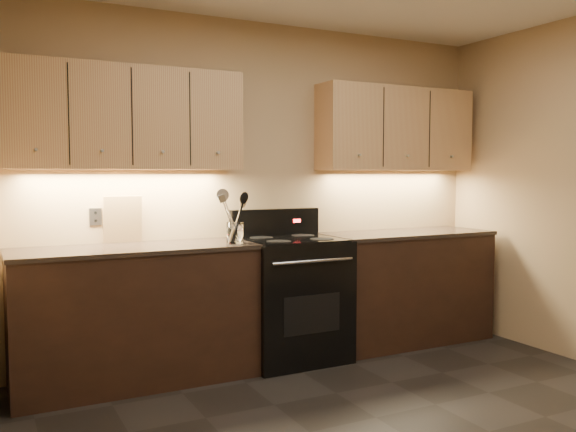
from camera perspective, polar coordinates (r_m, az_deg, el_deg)
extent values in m
cube|color=tan|center=(4.85, -2.29, 2.56)|extent=(4.00, 0.04, 2.60)
cube|color=black|center=(4.32, -14.07, -9.13)|extent=(1.60, 0.60, 0.90)
cube|color=#392B24|center=(4.24, -14.18, -2.99)|extent=(1.62, 0.62, 0.03)
cube|color=black|center=(5.30, 10.88, -6.64)|extent=(1.44, 0.60, 0.90)
cube|color=#392B24|center=(5.24, 10.95, -1.63)|extent=(1.46, 0.62, 0.03)
cube|color=black|center=(4.69, 0.31, -7.83)|extent=(0.76, 0.65, 0.92)
cube|color=black|center=(4.62, 0.32, -2.17)|extent=(0.70, 0.60, 0.01)
cube|color=black|center=(4.86, -1.23, -0.62)|extent=(0.76, 0.07, 0.22)
cube|color=red|center=(4.91, 0.85, -0.45)|extent=(0.06, 0.00, 0.03)
cylinder|color=silver|center=(4.34, 2.39, -4.24)|extent=(0.65, 0.02, 0.02)
cube|color=black|center=(4.42, 2.29, -9.18)|extent=(0.46, 0.00, 0.28)
cylinder|color=black|center=(4.40, -0.87, -2.39)|extent=(0.18, 0.18, 0.00)
cylinder|color=black|center=(4.57, 3.18, -2.15)|extent=(0.18, 0.18, 0.00)
cylinder|color=black|center=(4.67, -2.49, -2.02)|extent=(0.18, 0.18, 0.00)
cylinder|color=black|center=(4.83, 1.39, -1.82)|extent=(0.18, 0.18, 0.00)
cube|color=tan|center=(4.37, -14.83, 8.83)|extent=(1.60, 0.30, 0.70)
cube|color=tan|center=(5.34, 10.07, 8.00)|extent=(1.44, 0.30, 0.70)
cube|color=#B2B5BA|center=(4.47, -17.57, -0.06)|extent=(0.08, 0.01, 0.12)
cylinder|color=white|center=(4.31, -4.98, -1.57)|extent=(0.15, 0.15, 0.15)
cylinder|color=white|center=(4.32, -4.98, -2.45)|extent=(0.12, 0.12, 0.02)
cube|color=tan|center=(4.48, -15.21, -0.31)|extent=(0.27, 0.07, 0.34)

